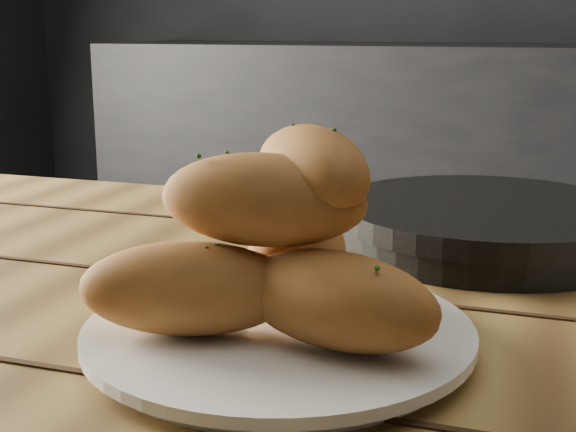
# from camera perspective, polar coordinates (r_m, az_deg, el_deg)

# --- Properties ---
(counter) EXTENTS (2.80, 0.60, 0.90)m
(counter) POSITION_cam_1_polar(r_m,az_deg,el_deg) (2.79, 15.47, 2.36)
(counter) COLOR black
(counter) RESTS_ON ground
(plate) EXTENTS (0.27, 0.27, 0.02)m
(plate) POSITION_cam_1_polar(r_m,az_deg,el_deg) (0.56, -0.67, -8.53)
(plate) COLOR white
(plate) RESTS_ON table
(bread_rolls) EXTENTS (0.25, 0.21, 0.13)m
(bread_rolls) POSITION_cam_1_polar(r_m,az_deg,el_deg) (0.54, -0.73, -2.03)
(bread_rolls) COLOR #B06931
(bread_rolls) RESTS_ON plate
(skillet) EXTENTS (0.44, 0.30, 0.05)m
(skillet) POSITION_cam_1_polar(r_m,az_deg,el_deg) (0.83, 14.06, -0.56)
(skillet) COLOR black
(skillet) RESTS_ON table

